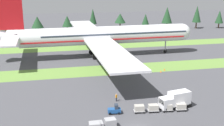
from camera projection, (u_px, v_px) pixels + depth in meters
grass_strip_near at (101, 70)px, 88.05m from camera, size 320.00×10.39×0.01m
grass_strip_far at (87, 47)px, 118.91m from camera, size 320.00×10.39×0.01m
airliner at (98, 35)px, 101.79m from camera, size 68.82×84.12×21.14m
baggage_tug at (115, 110)px, 59.20m from camera, size 2.72×1.56×1.97m
cargo_dolly_lead at (139, 108)px, 59.70m from camera, size 2.34×1.72×1.55m
cargo_dolly_second at (153, 108)px, 60.00m from camera, size 2.34×1.72×1.55m
cargo_dolly_third at (167, 107)px, 60.30m from camera, size 2.34×1.72×1.55m
cargo_dolly_fourth at (181, 106)px, 60.60m from camera, size 2.34×1.72×1.55m
catering_truck at (176, 99)px, 61.46m from camera, size 7.27×3.62×3.58m
ground_crew_marshaller at (116, 97)px, 65.28m from camera, size 0.36×0.51×1.74m
uld_container_0 at (110, 123)px, 53.72m from camera, size 2.10×1.73×1.64m
uld_container_2 at (97, 126)px, 52.62m from camera, size 2.01×1.61×1.56m
taxiway_marker_0 at (161, 71)px, 86.03m from camera, size 0.44×0.44×0.57m
taxiway_marker_1 at (165, 69)px, 87.72m from camera, size 0.44×0.44×0.69m
taxiway_marker_2 at (109, 75)px, 82.84m from camera, size 0.44×0.44×0.52m
distant_tree_line at (79, 20)px, 150.45m from camera, size 189.89×10.36×12.50m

